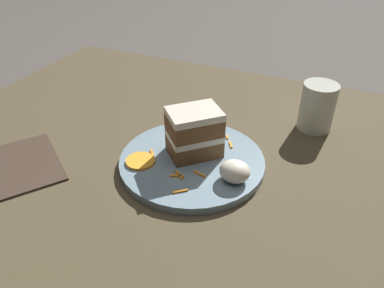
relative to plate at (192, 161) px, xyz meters
name	(u,v)px	position (x,y,z in m)	size (l,w,h in m)	color
ground_plane	(177,186)	(0.01, 0.04, -0.03)	(6.00, 6.00, 0.00)	#4C4742
dining_table	(177,181)	(0.01, 0.04, -0.02)	(1.13, 1.00, 0.02)	#4C422D
plate	(192,161)	(0.00, 0.00, 0.00)	(0.27, 0.27, 0.02)	gray
cake_slice	(194,132)	(0.00, -0.02, 0.05)	(0.11, 0.11, 0.09)	brown
cream_dollop	(235,171)	(-0.09, 0.03, 0.03)	(0.05, 0.05, 0.04)	silver
orange_garnish	(140,161)	(0.08, 0.05, 0.01)	(0.05, 0.05, 0.01)	orange
carrot_shreds_scatter	(196,162)	(-0.01, 0.01, 0.01)	(0.15, 0.20, 0.00)	orange
drinking_glass	(317,110)	(-0.19, -0.23, 0.04)	(0.07, 0.07, 0.10)	beige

